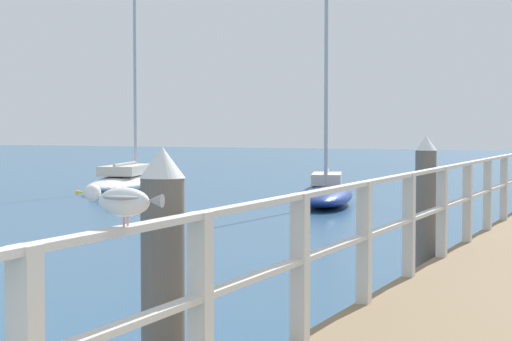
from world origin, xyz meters
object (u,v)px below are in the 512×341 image
Objects in this scene: boat_0 at (132,179)px; boat_1 at (326,192)px; dock_piling_near at (163,302)px; seagull_foreground at (122,200)px; dock_piling_far at (425,209)px.

boat_0 is 1.44× the size of boat_1.
dock_piling_near is at bearing 88.78° from boat_1.
dock_piling_far is at bearing -6.24° from seagull_foreground.
seagull_foreground is 0.08× the size of boat_1.
dock_piling_near is 24.47m from boat_0.
dock_piling_near is 0.32× the size of boat_1.
boat_0 is at bearing 22.77° from seagull_foreground.
seagull_foreground is (0.37, -8.14, 0.74)m from dock_piling_far.
boat_0 is (-13.03, 13.62, -0.64)m from dock_piling_far.
boat_1 reaches higher than seagull_foreground.
dock_piling_near is 1.34m from seagull_foreground.
boat_0 reaches higher than dock_piling_far.
boat_1 reaches higher than dock_piling_near.
boat_0 reaches higher than seagull_foreground.
boat_0 is at bearing 133.72° from dock_piling_far.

